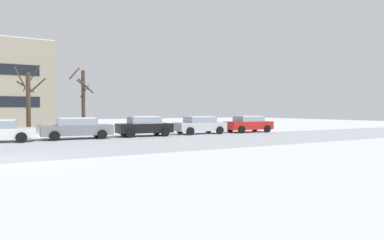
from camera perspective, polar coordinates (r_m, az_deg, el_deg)
The scene contains 8 objects.
ground_plane at distance 14.87m, azimuth -28.03°, elevation -6.06°, with size 120.00×120.00×0.00m, color white.
road_surface at distance 18.14m, azimuth -28.20°, elevation -4.69°, with size 80.00×8.59×0.00m.
parked_car_gray at distance 23.74m, azimuth -19.31°, elevation -1.32°, with size 4.65×2.16×1.45m.
parked_car_black at distance 25.05m, azimuth -8.27°, elevation -1.05°, with size 4.13×2.14×1.51m.
parked_car_silver at distance 27.18m, azimuth 1.37°, elevation -0.86°, with size 4.25×2.19×1.45m.
parked_car_red at distance 29.72m, azimuth 9.78°, elevation -0.66°, with size 4.32×2.12×1.47m.
tree_far_left at distance 27.27m, azimuth -18.39°, elevation 3.41°, with size 1.79×1.80×5.42m.
tree_far_mid at distance 25.38m, azimuth -26.52°, elevation 2.84°, with size 2.04×2.04×5.18m.
Camera 1 is at (-0.21, -14.74, 1.95)m, focal length 30.75 mm.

